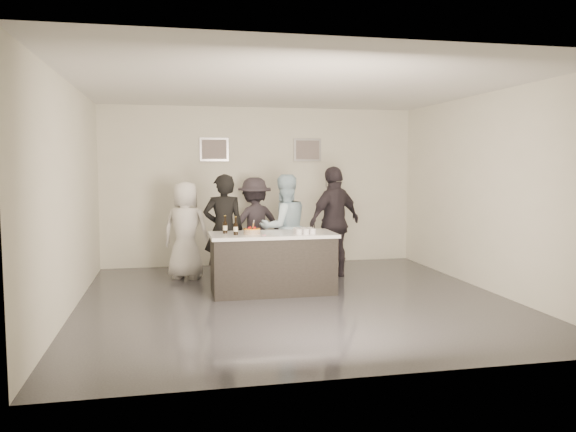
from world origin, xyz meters
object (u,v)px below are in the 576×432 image
object	(u,v)px
person_main_black	(224,230)
person_guest_left	(186,230)
beer_bottle_a	(225,225)
person_guest_right	(335,222)
person_guest_back	(255,224)
person_main_blue	(284,228)
beer_bottle_b	(236,226)
bar_counter	(273,263)
cake	(252,231)

from	to	relation	value
person_main_black	person_guest_left	distance (m)	0.84
beer_bottle_a	person_main_black	xyz separation A→B (m)	(0.04, 0.62, -0.15)
person_guest_right	person_guest_back	distance (m)	1.51
person_guest_back	person_main_blue	bearing A→B (deg)	95.82
beer_bottle_b	person_main_blue	xyz separation A→B (m)	(0.91, 0.96, -0.15)
person_guest_right	bar_counter	bearing A→B (deg)	8.56
person_main_blue	person_guest_left	world-z (taller)	person_main_blue
person_guest_back	cake	bearing A→B (deg)	65.96
cake	person_main_blue	size ratio (longest dim) A/B	0.14
bar_counter	person_guest_left	bearing A→B (deg)	133.06
cake	beer_bottle_a	distance (m)	0.41
bar_counter	person_guest_right	size ratio (longest dim) A/B	0.98
bar_counter	person_main_blue	bearing A→B (deg)	67.78
beer_bottle_a	person_guest_left	xyz separation A→B (m)	(-0.54, 1.23, -0.21)
cake	person_main_blue	distance (m)	1.12
cake	person_main_blue	xyz separation A→B (m)	(0.67, 0.90, -0.06)
beer_bottle_a	bar_counter	bearing A→B (deg)	-7.38
person_guest_right	person_guest_left	bearing A→B (deg)	-37.45
person_main_blue	person_main_black	bearing A→B (deg)	-5.29
person_guest_left	person_guest_right	xyz separation A→B (m)	(2.48, -0.37, 0.12)
person_main_black	beer_bottle_a	bearing A→B (deg)	85.70
person_guest_right	beer_bottle_b	bearing A→B (deg)	1.45
bar_counter	beer_bottle_b	world-z (taller)	beer_bottle_b
person_main_black	person_guest_right	distance (m)	1.92
bar_counter	person_main_black	size ratio (longest dim) A/B	1.05
beer_bottle_a	cake	bearing A→B (deg)	-19.62
person_main_blue	person_guest_back	world-z (taller)	person_main_blue
person_main_blue	person_guest_left	size ratio (longest dim) A/B	1.07
cake	person_guest_left	xyz separation A→B (m)	(-0.92, 1.37, -0.12)
beer_bottle_a	beer_bottle_b	xyz separation A→B (m)	(0.13, -0.20, 0.00)
person_guest_left	beer_bottle_a	bearing A→B (deg)	134.71
cake	person_guest_right	world-z (taller)	person_guest_right
person_main_blue	person_guest_left	bearing A→B (deg)	-29.59
person_guest_back	person_guest_right	bearing A→B (deg)	131.07
person_main_black	person_main_blue	bearing A→B (deg)	-173.36
cake	person_guest_left	world-z (taller)	person_guest_left
beer_bottle_b	person_guest_left	world-z (taller)	person_guest_left
person_main_black	person_guest_back	xyz separation A→B (m)	(0.66, 1.09, -0.04)
person_guest_left	person_guest_back	distance (m)	1.32
person_guest_left	person_main_blue	bearing A→B (deg)	-175.50
beer_bottle_a	person_main_blue	world-z (taller)	person_main_blue
person_guest_left	person_guest_back	bearing A→B (deg)	-137.60
bar_counter	beer_bottle_b	bearing A→B (deg)	-169.44
beer_bottle_b	person_guest_right	bearing A→B (deg)	30.32
person_guest_back	beer_bottle_a	bearing A→B (deg)	53.55
beer_bottle_a	beer_bottle_b	bearing A→B (deg)	-55.44
bar_counter	beer_bottle_a	size ratio (longest dim) A/B	7.15
beer_bottle_b	person_guest_right	world-z (taller)	person_guest_right
cake	person_guest_left	bearing A→B (deg)	123.91
bar_counter	person_main_black	world-z (taller)	person_main_black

